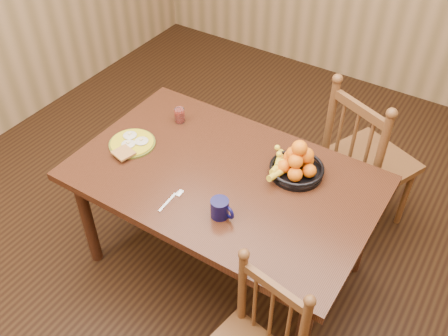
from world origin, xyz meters
The scene contains 9 objects.
room centered at (0.00, 0.00, 1.35)m, with size 4.52×5.02×2.72m.
dining_table centered at (0.00, 0.00, 0.67)m, with size 1.60×1.00×0.75m.
chair_far centered at (0.53, 0.79, 0.52)m, with size 0.62×0.61×1.06m.
breakfast_plate centered at (-0.57, -0.07, 0.76)m, with size 0.26×0.30×0.04m.
fork centered at (-0.12, -0.30, 0.75)m, with size 0.04×0.18×0.00m.
spoon centered at (-0.67, -0.01, 0.75)m, with size 0.05×0.16×0.01m.
coffee_mug centered at (0.14, -0.25, 0.80)m, with size 0.13×0.09×0.10m.
juice_glass centered at (-0.48, 0.26, 0.79)m, with size 0.06×0.06×0.09m.
fruit_bowl centered at (0.31, 0.21, 0.82)m, with size 0.32×0.32×0.22m.
Camera 1 is at (1.05, -1.63, 2.54)m, focal length 40.00 mm.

